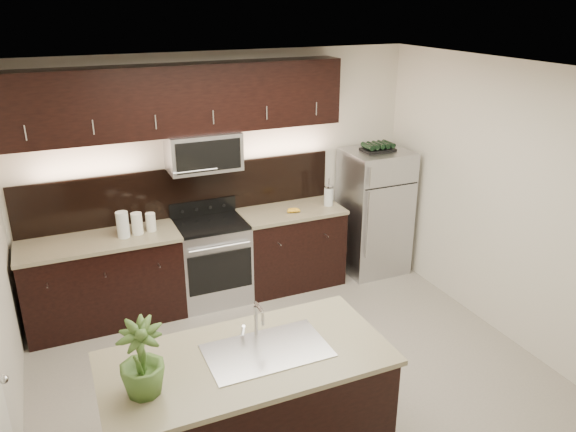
# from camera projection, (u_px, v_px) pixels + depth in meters

# --- Properties ---
(ground) EXTENTS (4.50, 4.50, 0.00)m
(ground) POSITION_uv_depth(u_px,v_px,m) (294.00, 378.00, 5.08)
(ground) COLOR gray
(ground) RESTS_ON ground
(room_walls) EXTENTS (4.52, 4.02, 2.71)m
(room_walls) POSITION_uv_depth(u_px,v_px,m) (284.00, 205.00, 4.39)
(room_walls) COLOR beige
(room_walls) RESTS_ON ground
(counter_run) EXTENTS (3.51, 0.65, 0.94)m
(counter_run) POSITION_uv_depth(u_px,v_px,m) (194.00, 264.00, 6.18)
(counter_run) COLOR black
(counter_run) RESTS_ON ground
(upper_fixtures) EXTENTS (3.49, 0.40, 1.66)m
(upper_fixtures) POSITION_uv_depth(u_px,v_px,m) (183.00, 110.00, 5.71)
(upper_fixtures) COLOR black
(upper_fixtures) RESTS_ON counter_run
(island) EXTENTS (1.96, 0.96, 0.94)m
(island) POSITION_uv_depth(u_px,v_px,m) (248.00, 412.00, 3.98)
(island) COLOR black
(island) RESTS_ON ground
(sink_faucet) EXTENTS (0.84, 0.50, 0.28)m
(sink_faucet) POSITION_uv_depth(u_px,v_px,m) (266.00, 348.00, 3.87)
(sink_faucet) COLOR silver
(sink_faucet) RESTS_ON island
(refrigerator) EXTENTS (0.74, 0.67, 1.53)m
(refrigerator) POSITION_uv_depth(u_px,v_px,m) (374.00, 212.00, 6.86)
(refrigerator) COLOR #B2B2B7
(refrigerator) RESTS_ON ground
(wine_rack) EXTENTS (0.38, 0.23, 0.09)m
(wine_rack) POSITION_uv_depth(u_px,v_px,m) (378.00, 147.00, 6.57)
(wine_rack) COLOR black
(wine_rack) RESTS_ON refrigerator
(plant) EXTENTS (0.36, 0.36, 0.50)m
(plant) POSITION_uv_depth(u_px,v_px,m) (141.00, 359.00, 3.36)
(plant) COLOR #3F6026
(plant) RESTS_ON island
(canisters) EXTENTS (0.40, 0.17, 0.27)m
(canisters) POSITION_uv_depth(u_px,v_px,m) (134.00, 224.00, 5.72)
(canisters) COLOR silver
(canisters) RESTS_ON counter_run
(french_press) EXTENTS (0.11, 0.11, 0.32)m
(french_press) POSITION_uv_depth(u_px,v_px,m) (329.00, 196.00, 6.53)
(french_press) COLOR silver
(french_press) RESTS_ON counter_run
(bananas) EXTENTS (0.18, 0.15, 0.05)m
(bananas) POSITION_uv_depth(u_px,v_px,m) (290.00, 210.00, 6.35)
(bananas) COLOR gold
(bananas) RESTS_ON counter_run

